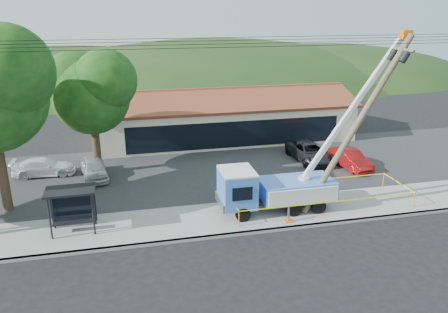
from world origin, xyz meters
name	(u,v)px	position (x,y,z in m)	size (l,w,h in m)	color
ground	(238,257)	(0.00, 0.00, 0.00)	(120.00, 120.00, 0.00)	black
curb	(228,235)	(0.00, 2.10, 0.07)	(60.00, 0.25, 0.15)	gray
sidewalk	(220,219)	(0.00, 4.00, 0.07)	(60.00, 4.00, 0.15)	gray
parking_lot	(197,170)	(0.00, 12.00, 0.05)	(60.00, 12.00, 0.10)	#28282B
strip_mall	(225,118)	(4.00, 19.98, 1.88)	(22.50, 8.53, 4.67)	beige
tree_lot	(91,89)	(-7.00, 13.00, 6.21)	(6.30, 5.60, 8.94)	#332316
hill_west	(57,83)	(-15.00, 55.00, 0.00)	(78.40, 56.00, 28.00)	#1C3613
hill_center	(213,78)	(10.00, 55.00, 0.00)	(89.60, 64.00, 32.00)	#1C3613
hill_east	(322,74)	(30.00, 55.00, 0.00)	(72.80, 52.00, 26.00)	#1C3613
utility_truck	(275,186)	(3.30, 4.29, 1.67)	(10.74, 3.63, 10.15)	black
leaning_pole	(361,118)	(7.96, 3.58, 5.61)	(5.85, 1.99, 10.08)	brown
bus_shelter	(72,200)	(-7.90, 4.37, 1.92)	(2.52, 1.57, 2.42)	black
caution_tape	(319,193)	(6.16, 4.39, 0.87)	(10.84, 3.31, 0.96)	orange
car_silver	(95,179)	(-7.23, 12.01, 0.00)	(1.63, 4.04, 1.38)	#AAADB2
car_red	(348,168)	(11.18, 9.97, 0.00)	(1.44, 4.13, 1.36)	maroon
car_white	(45,176)	(-10.75, 13.37, 0.00)	(1.72, 4.23, 1.23)	white
car_dark	(309,161)	(8.92, 12.10, 0.00)	(2.28, 4.95, 1.38)	black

